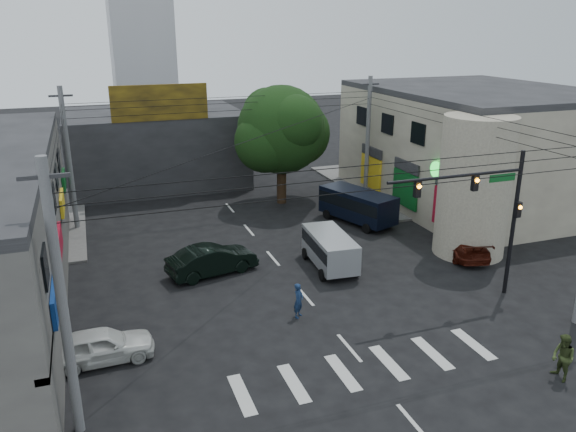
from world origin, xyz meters
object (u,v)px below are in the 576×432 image
dark_sedan (212,260)px  maroon_sedan (461,242)px  traffic_officer (299,300)px  street_tree (281,130)px  utility_pole_far_right (368,139)px  utility_pole_far_left (69,160)px  pedestrian_olive (563,358)px  utility_pole_near_left (62,305)px  silver_minivan (330,251)px  navy_van (358,207)px  white_compact (101,346)px  traffic_gantry (487,204)px

dark_sedan → maroon_sedan: 14.37m
traffic_officer → maroon_sedan: bearing=-25.8°
street_tree → maroon_sedan: (6.50, -13.04, -4.76)m
utility_pole_far_right → traffic_officer: utility_pole_far_right is taller
utility_pole_far_left → utility_pole_far_right: size_ratio=1.00×
utility_pole_far_right → pedestrian_olive: size_ratio=4.98×
street_tree → utility_pole_near_left: (-14.50, -21.50, -0.87)m
maroon_sedan → silver_minivan: 8.01m
silver_minivan → navy_van: 7.84m
utility_pole_near_left → pedestrian_olive: utility_pole_near_left is taller
street_tree → utility_pole_near_left: size_ratio=0.95×
utility_pole_far_left → dark_sedan: (6.80, -9.86, -3.81)m
utility_pole_near_left → utility_pole_far_left: same height
utility_pole_far_right → traffic_officer: size_ratio=5.59×
dark_sedan → utility_pole_near_left: bearing=134.8°
utility_pole_far_right → dark_sedan: 17.70m
dark_sedan → traffic_officer: bearing=-168.5°
dark_sedan → white_compact: 8.94m
utility_pole_far_left → traffic_officer: 18.82m
utility_pole_far_right → maroon_sedan: size_ratio=1.74×
navy_van → utility_pole_far_right: bearing=-51.9°
utility_pole_far_right → navy_van: 6.91m
street_tree → dark_sedan: size_ratio=1.72×
utility_pole_far_left → dark_sedan: size_ratio=1.82×
utility_pole_far_left → utility_pole_far_right: 21.00m
utility_pole_far_left → maroon_sedan: size_ratio=1.74×
traffic_gantry → utility_pole_far_right: bearing=81.1°
white_compact → silver_minivan: size_ratio=0.91×
navy_van → maroon_sedan: bearing=-175.0°
utility_pole_near_left → maroon_sedan: (21.00, 8.46, -3.88)m
utility_pole_far_left → silver_minivan: bearing=-40.8°
traffic_gantry → maroon_sedan: size_ratio=1.36×
white_compact → silver_minivan: bearing=-67.8°
utility_pole_far_right → silver_minivan: 14.25m
street_tree → navy_van: street_tree is taller
traffic_officer → utility_pole_far_right: bearing=9.9°
traffic_gantry → white_compact: size_ratio=1.74×
traffic_gantry → pedestrian_olive: bearing=-101.3°
white_compact → pedestrian_olive: (16.13, -7.09, 0.23)m
maroon_sedan → pedestrian_olive: pedestrian_olive is taller
utility_pole_far_left → silver_minivan: (13.03, -11.24, -3.65)m
utility_pole_far_left → silver_minivan: utility_pole_far_left is taller
street_tree → white_compact: 22.72m
utility_pole_far_right → pedestrian_olive: 24.25m
utility_pole_far_right → navy_van: bearing=-122.5°
traffic_officer → white_compact: bearing=140.8°
white_compact → utility_pole_far_right: bearing=-51.9°
utility_pole_near_left → utility_pole_far_right: (21.00, 20.50, 0.00)m
maroon_sedan → navy_van: 7.73m
maroon_sedan → white_compact: bearing=27.4°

